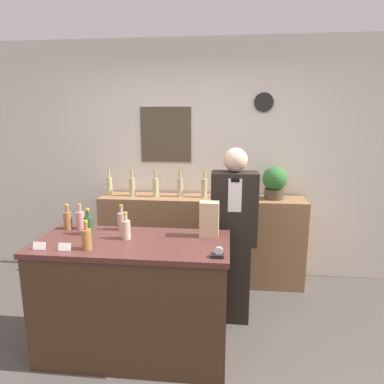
% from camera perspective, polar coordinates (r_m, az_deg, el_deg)
% --- Properties ---
extents(back_wall, '(5.20, 0.09, 2.70)m').
position_cam_1_polar(back_wall, '(3.99, 0.40, 5.24)').
color(back_wall, silver).
rests_on(back_wall, ground_plane).
extents(back_shelf, '(2.26, 0.41, 0.98)m').
position_cam_1_polar(back_shelf, '(3.93, 1.56, -7.87)').
color(back_shelf, '#8E6642').
rests_on(back_shelf, ground_plane).
extents(display_counter, '(1.47, 0.68, 0.93)m').
position_cam_1_polar(display_counter, '(2.84, -9.59, -16.85)').
color(display_counter, '#422B19').
rests_on(display_counter, ground_plane).
extents(shopkeeper, '(0.40, 0.25, 1.59)m').
position_cam_1_polar(shopkeeper, '(3.11, 6.93, -7.46)').
color(shopkeeper, black).
rests_on(shopkeeper, ground_plane).
extents(potted_plant, '(0.26, 0.26, 0.35)m').
position_cam_1_polar(potted_plant, '(3.78, 13.60, 1.65)').
color(potted_plant, '#4C3D2D').
rests_on(potted_plant, back_shelf).
extents(paper_bag, '(0.15, 0.10, 0.28)m').
position_cam_1_polar(paper_bag, '(2.66, 2.90, -4.59)').
color(paper_bag, tan).
rests_on(paper_bag, display_counter).
extents(tape_dispenser, '(0.09, 0.06, 0.07)m').
position_cam_1_polar(tape_dispenser, '(2.32, 4.30, -10.27)').
color(tape_dispenser, black).
rests_on(tape_dispenser, display_counter).
extents(price_card_left, '(0.09, 0.02, 0.06)m').
position_cam_1_polar(price_card_left, '(2.66, -24.12, -8.19)').
color(price_card_left, white).
rests_on(price_card_left, display_counter).
extents(price_card_right, '(0.09, 0.02, 0.06)m').
position_cam_1_polar(price_card_right, '(2.57, -20.48, -8.56)').
color(price_card_right, white).
rests_on(price_card_right, display_counter).
extents(counter_bottle_0, '(0.07, 0.07, 0.21)m').
position_cam_1_polar(counter_bottle_0, '(3.04, -19.99, -4.36)').
color(counter_bottle_0, '#9E673A').
rests_on(counter_bottle_0, display_counter).
extents(counter_bottle_1, '(0.07, 0.07, 0.21)m').
position_cam_1_polar(counter_bottle_1, '(3.01, -18.12, -4.37)').
color(counter_bottle_1, tan).
rests_on(counter_bottle_1, display_counter).
extents(counter_bottle_2, '(0.07, 0.07, 0.21)m').
position_cam_1_polar(counter_bottle_2, '(2.85, -16.87, -5.25)').
color(counter_bottle_2, '#2A4E2C').
rests_on(counter_bottle_2, display_counter).
extents(counter_bottle_3, '(0.07, 0.07, 0.21)m').
position_cam_1_polar(counter_bottle_3, '(2.53, -17.16, -7.41)').
color(counter_bottle_3, '#9B6430').
rests_on(counter_bottle_3, display_counter).
extents(counter_bottle_4, '(0.07, 0.07, 0.21)m').
position_cam_1_polar(counter_bottle_4, '(2.90, -11.63, -4.68)').
color(counter_bottle_4, tan).
rests_on(counter_bottle_4, display_counter).
extents(counter_bottle_5, '(0.07, 0.07, 0.21)m').
position_cam_1_polar(counter_bottle_5, '(2.67, -10.94, -6.06)').
color(counter_bottle_5, tan).
rests_on(counter_bottle_5, display_counter).
extents(shelf_bottle_0, '(0.07, 0.07, 0.30)m').
position_cam_1_polar(shelf_bottle_0, '(3.99, -13.60, 1.09)').
color(shelf_bottle_0, tan).
rests_on(shelf_bottle_0, back_shelf).
extents(shelf_bottle_1, '(0.07, 0.07, 0.30)m').
position_cam_1_polar(shelf_bottle_1, '(3.89, -9.94, 0.97)').
color(shelf_bottle_1, tan).
rests_on(shelf_bottle_1, back_shelf).
extents(shelf_bottle_2, '(0.07, 0.07, 0.30)m').
position_cam_1_polar(shelf_bottle_2, '(3.82, -6.08, 0.88)').
color(shelf_bottle_2, tan).
rests_on(shelf_bottle_2, back_shelf).
extents(shelf_bottle_3, '(0.07, 0.07, 0.30)m').
position_cam_1_polar(shelf_bottle_3, '(3.80, -2.01, 0.89)').
color(shelf_bottle_3, tan).
rests_on(shelf_bottle_3, back_shelf).
extents(shelf_bottle_4, '(0.07, 0.07, 0.30)m').
position_cam_1_polar(shelf_bottle_4, '(3.76, 2.03, 0.77)').
color(shelf_bottle_4, tan).
rests_on(shelf_bottle_4, back_shelf).
extents(shelf_bottle_5, '(0.07, 0.07, 0.30)m').
position_cam_1_polar(shelf_bottle_5, '(3.76, 6.14, 0.70)').
color(shelf_bottle_5, tan).
rests_on(shelf_bottle_5, back_shelf).
extents(shelf_bottle_6, '(0.07, 0.07, 0.30)m').
position_cam_1_polar(shelf_bottle_6, '(3.75, 10.26, 0.53)').
color(shelf_bottle_6, tan).
rests_on(shelf_bottle_6, back_shelf).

